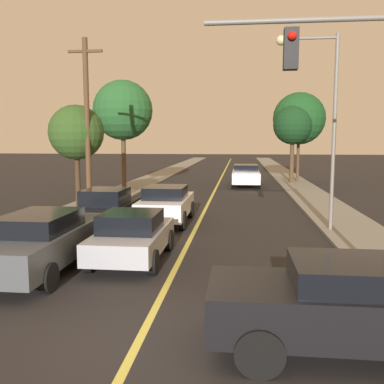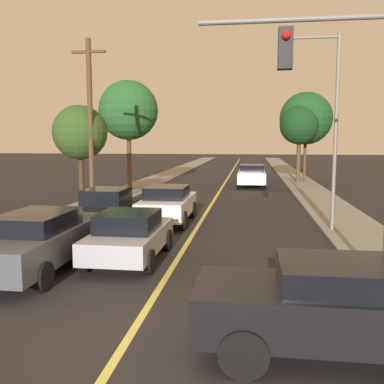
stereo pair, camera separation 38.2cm
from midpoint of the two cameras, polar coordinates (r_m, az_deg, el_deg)
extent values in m
plane|color=black|center=(7.77, -8.74, -19.40)|extent=(200.00, 200.00, 0.00)
cube|color=black|center=(42.89, 3.87, 2.31)|extent=(9.49, 80.00, 0.01)
cube|color=#D1C14C|center=(42.89, 3.87, 2.32)|extent=(0.16, 76.00, 0.00)
cube|color=gray|center=(43.56, -4.03, 2.45)|extent=(2.50, 80.00, 0.12)
cube|color=gray|center=(43.04, 11.88, 2.27)|extent=(2.50, 80.00, 0.12)
cube|color=#A5A8B2|center=(12.41, -8.78, -6.25)|extent=(1.76, 3.94, 0.59)
cube|color=black|center=(12.14, -9.03, -3.88)|extent=(1.55, 1.77, 0.52)
cylinder|color=black|center=(13.85, -10.80, -6.16)|extent=(0.22, 0.66, 0.66)
cylinder|color=black|center=(13.45, -3.93, -6.43)|extent=(0.22, 0.66, 0.66)
cylinder|color=black|center=(11.61, -14.39, -8.81)|extent=(0.22, 0.66, 0.66)
cylinder|color=black|center=(11.14, -6.21, -9.30)|extent=(0.22, 0.66, 0.66)
cube|color=white|center=(17.79, -4.05, -1.86)|extent=(1.83, 4.32, 0.71)
cube|color=black|center=(17.54, -4.17, -0.02)|extent=(1.61, 1.94, 0.48)
cylinder|color=black|center=(19.31, -5.86, -2.25)|extent=(0.22, 0.74, 0.74)
cylinder|color=black|center=(19.02, -0.74, -2.35)|extent=(0.22, 0.74, 0.74)
cylinder|color=black|center=(16.74, -7.80, -3.69)|extent=(0.22, 0.74, 0.74)
cylinder|color=black|center=(16.40, -1.90, -3.85)|extent=(0.22, 0.74, 0.74)
cube|color=#474C51|center=(12.06, -19.95, -6.45)|extent=(1.76, 5.14, 0.77)
cube|color=black|center=(11.75, -20.52, -3.77)|extent=(1.55, 2.31, 0.46)
cylinder|color=black|center=(13.90, -20.08, -6.34)|extent=(0.22, 0.70, 0.70)
cylinder|color=black|center=(13.24, -13.53, -6.75)|extent=(0.22, 0.70, 0.70)
cylinder|color=black|center=(10.42, -19.60, -10.72)|extent=(0.22, 0.70, 0.70)
cube|color=black|center=(16.95, -11.89, -2.60)|extent=(1.74, 4.04, 0.63)
cube|color=black|center=(16.71, -12.12, -0.62)|extent=(1.54, 1.82, 0.60)
cylinder|color=black|center=(18.43, -13.10, -2.86)|extent=(0.22, 0.73, 0.73)
cylinder|color=black|center=(17.95, -8.10, -3.00)|extent=(0.22, 0.73, 0.73)
cylinder|color=black|center=(16.13, -16.07, -4.33)|extent=(0.22, 0.73, 0.73)
cylinder|color=black|center=(15.58, -10.40, -4.57)|extent=(0.22, 0.73, 0.73)
cube|color=white|center=(31.99, 6.84, 2.07)|extent=(1.97, 4.94, 0.77)
cube|color=black|center=(32.14, 6.86, 3.21)|extent=(1.73, 2.22, 0.49)
cylinder|color=black|center=(30.53, 8.61, 1.09)|extent=(0.22, 0.75, 0.75)
cylinder|color=black|center=(30.51, 5.10, 1.13)|extent=(0.22, 0.75, 0.75)
cylinder|color=black|center=(33.57, 8.41, 1.61)|extent=(0.22, 0.75, 0.75)
cylinder|color=black|center=(33.56, 5.22, 1.66)|extent=(0.22, 0.75, 0.75)
cube|color=black|center=(7.40, 17.72, -14.61)|extent=(4.21, 1.77, 0.77)
cube|color=black|center=(7.24, 19.22, -10.22)|extent=(1.89, 1.55, 0.41)
cylinder|color=black|center=(6.65, 7.28, -20.50)|extent=(0.75, 0.22, 0.75)
cylinder|color=black|center=(8.18, 7.10, -15.09)|extent=(0.75, 0.22, 0.75)
cylinder|color=slate|center=(10.37, 13.32, 21.39)|extent=(4.30, 0.12, 0.12)
cube|color=black|center=(10.21, 11.96, 18.14)|extent=(0.32, 0.28, 0.90)
sphere|color=red|center=(10.08, 12.10, 19.72)|extent=(0.20, 0.20, 0.20)
cylinder|color=slate|center=(16.53, 17.78, 7.41)|extent=(0.14, 0.14, 7.10)
cylinder|color=slate|center=(16.77, 14.71, 19.22)|extent=(1.99, 0.09, 0.09)
sphere|color=beige|center=(16.65, 11.12, 19.22)|extent=(0.36, 0.36, 0.36)
cylinder|color=#513823|center=(20.56, -14.32, 8.49)|extent=(0.24, 0.24, 7.91)
cube|color=#513823|center=(20.94, -14.61, 17.71)|extent=(1.60, 0.12, 0.12)
cylinder|color=#3D2B1C|center=(21.72, -15.48, 1.57)|extent=(0.25, 0.25, 2.77)
sphere|color=#2D4C1E|center=(21.64, -15.67, 7.67)|extent=(2.65, 2.65, 2.65)
cylinder|color=#4C3823|center=(29.85, -9.45, 4.23)|extent=(0.31, 0.31, 3.93)
sphere|color=#235628|center=(29.89, -9.58, 10.71)|extent=(4.04, 4.04, 4.04)
cylinder|color=#4C3823|center=(35.88, 13.64, 4.29)|extent=(0.24, 0.24, 3.59)
sphere|color=#19471E|center=(35.89, 13.79, 9.50)|extent=(4.18, 4.18, 4.18)
cylinder|color=#4C3823|center=(34.55, 12.86, 4.10)|extent=(0.33, 0.33, 3.44)
sphere|color=#143819|center=(34.53, 12.98, 8.72)|extent=(3.04, 3.04, 3.04)
camera|label=1|loc=(0.19, -90.72, -0.09)|focal=40.00mm
camera|label=2|loc=(0.19, 89.28, 0.09)|focal=40.00mm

